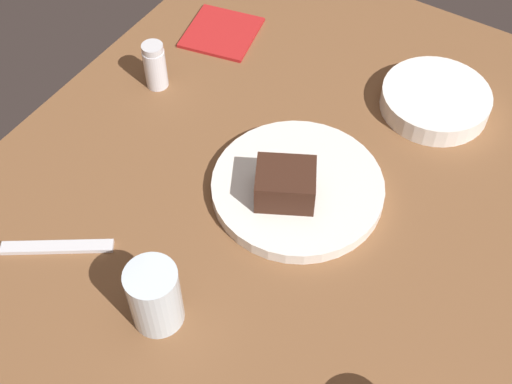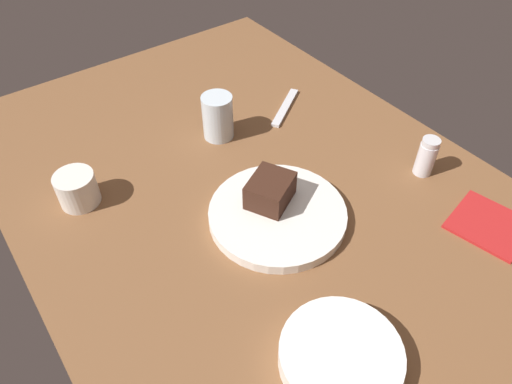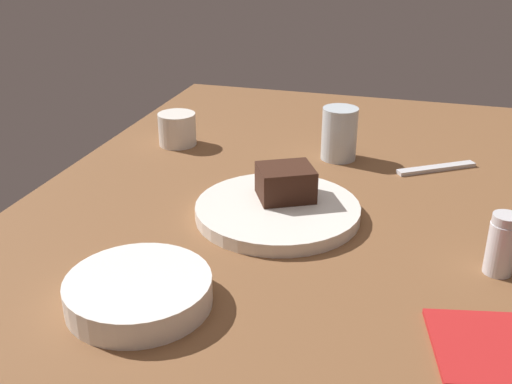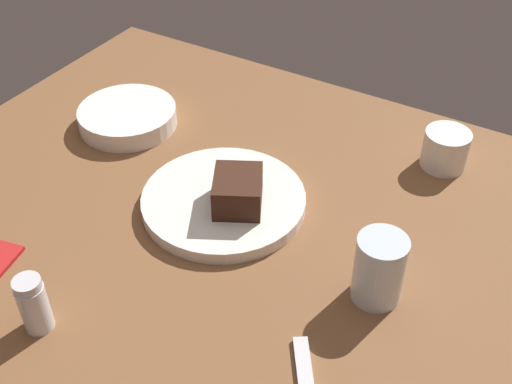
% 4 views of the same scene
% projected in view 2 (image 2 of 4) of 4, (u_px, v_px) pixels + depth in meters
% --- Properties ---
extents(dining_table, '(1.20, 0.84, 0.03)m').
position_uv_depth(dining_table, '(252.00, 191.00, 0.92)').
color(dining_table, brown).
rests_on(dining_table, ground).
extents(dessert_plate, '(0.25, 0.25, 0.02)m').
position_uv_depth(dessert_plate, '(277.00, 214.00, 0.84)').
color(dessert_plate, white).
rests_on(dessert_plate, dining_table).
extents(chocolate_cake_slice, '(0.10, 0.10, 0.05)m').
position_uv_depth(chocolate_cake_slice, '(270.00, 190.00, 0.83)').
color(chocolate_cake_slice, '#381E14').
rests_on(chocolate_cake_slice, dessert_plate).
extents(salt_shaker, '(0.04, 0.04, 0.08)m').
position_uv_depth(salt_shaker, '(426.00, 157.00, 0.91)').
color(salt_shaker, silver).
rests_on(salt_shaker, dining_table).
extents(water_glass, '(0.06, 0.06, 0.10)m').
position_uv_depth(water_glass, '(218.00, 117.00, 0.98)').
color(water_glass, silver).
rests_on(water_glass, dining_table).
extents(side_bowl, '(0.17, 0.17, 0.03)m').
position_uv_depth(side_bowl, '(340.00, 357.00, 0.64)').
color(side_bowl, white).
rests_on(side_bowl, dining_table).
extents(coffee_cup, '(0.07, 0.07, 0.06)m').
position_uv_depth(coffee_cup, '(77.00, 189.00, 0.86)').
color(coffee_cup, silver).
rests_on(coffee_cup, dining_table).
extents(dessert_spoon, '(0.10, 0.13, 0.01)m').
position_uv_depth(dessert_spoon, '(285.00, 107.00, 1.08)').
color(dessert_spoon, silver).
rests_on(dessert_spoon, dining_table).
extents(folded_napkin, '(0.14, 0.14, 0.01)m').
position_uv_depth(folded_napkin, '(489.00, 225.00, 0.83)').
color(folded_napkin, '#B21E1E').
rests_on(folded_napkin, dining_table).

